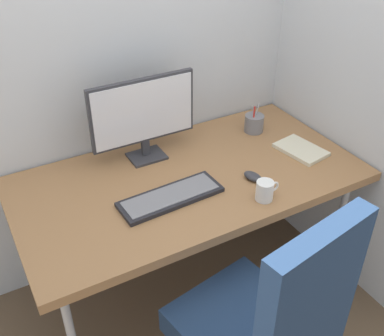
{
  "coord_description": "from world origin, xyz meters",
  "views": [
    {
      "loc": [
        -0.83,
        -1.51,
        1.91
      ],
      "look_at": [
        -0.03,
        -0.08,
        0.81
      ],
      "focal_mm": 43.36,
      "sensor_mm": 36.0,
      "label": 1
    }
  ],
  "objects": [
    {
      "name": "ground_plane",
      "position": [
        0.0,
        0.0,
        0.0
      ],
      "size": [
        8.0,
        8.0,
        0.0
      ],
      "primitive_type": "plane",
      "color": "brown"
    },
    {
      "name": "desk",
      "position": [
        0.0,
        0.0,
        0.67
      ],
      "size": [
        1.56,
        0.82,
        0.71
      ],
      "color": "#996B42",
      "rests_on": "ground_plane"
    },
    {
      "name": "office_chair",
      "position": [
        -0.09,
        -0.72,
        0.54
      ],
      "size": [
        0.57,
        0.58,
        1.08
      ],
      "color": "black",
      "rests_on": "ground_plane"
    },
    {
      "name": "monitor",
      "position": [
        -0.1,
        0.25,
        0.94
      ],
      "size": [
        0.51,
        0.14,
        0.4
      ],
      "color": "#333338",
      "rests_on": "desk"
    },
    {
      "name": "keyboard",
      "position": [
        -0.15,
        -0.11,
        0.72
      ],
      "size": [
        0.45,
        0.18,
        0.02
      ],
      "color": "black",
      "rests_on": "desk"
    },
    {
      "name": "mouse",
      "position": [
        0.24,
        -0.16,
        0.73
      ],
      "size": [
        0.08,
        0.1,
        0.03
      ],
      "primitive_type": "ellipsoid",
      "rotation": [
        0.0,
        0.0,
        0.23
      ],
      "color": "#333338",
      "rests_on": "desk"
    },
    {
      "name": "pen_holder",
      "position": [
        0.5,
        0.2,
        0.76
      ],
      "size": [
        0.1,
        0.1,
        0.15
      ],
      "color": "slate",
      "rests_on": "desk"
    },
    {
      "name": "notebook",
      "position": [
        0.58,
        -0.08,
        0.72
      ],
      "size": [
        0.2,
        0.26,
        0.02
      ],
      "primitive_type": "cube",
      "rotation": [
        0.0,
        0.0,
        0.16
      ],
      "color": "beige",
      "rests_on": "desk"
    },
    {
      "name": "coffee_mug",
      "position": [
        0.19,
        -0.3,
        0.76
      ],
      "size": [
        0.11,
        0.07,
        0.09
      ],
      "color": "white",
      "rests_on": "desk"
    }
  ]
}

